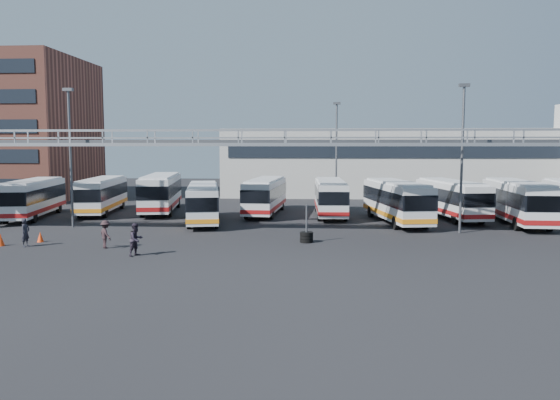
# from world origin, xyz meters

# --- Properties ---
(ground) EXTENTS (140.00, 140.00, 0.00)m
(ground) POSITION_xyz_m (0.00, 0.00, 0.00)
(ground) COLOR black
(ground) RESTS_ON ground
(gantry) EXTENTS (51.40, 5.15, 7.10)m
(gantry) POSITION_xyz_m (0.00, 5.87, 5.51)
(gantry) COLOR #94969C
(gantry) RESTS_ON ground
(apartment_building) EXTENTS (18.00, 15.00, 16.00)m
(apartment_building) POSITION_xyz_m (-34.00, 30.00, 8.00)
(apartment_building) COLOR brown
(apartment_building) RESTS_ON ground
(warehouse) EXTENTS (42.00, 14.00, 8.00)m
(warehouse) POSITION_xyz_m (12.00, 38.00, 4.00)
(warehouse) COLOR #9E9E99
(warehouse) RESTS_ON ground
(light_pole_left) EXTENTS (0.70, 0.35, 10.21)m
(light_pole_left) POSITION_xyz_m (-16.00, 8.00, 5.73)
(light_pole_left) COLOR #4C4F54
(light_pole_left) RESTS_ON ground
(light_pole_mid) EXTENTS (0.70, 0.35, 10.21)m
(light_pole_mid) POSITION_xyz_m (12.00, 7.00, 5.73)
(light_pole_mid) COLOR #4C4F54
(light_pole_mid) RESTS_ON ground
(light_pole_back) EXTENTS (0.70, 0.35, 10.21)m
(light_pole_back) POSITION_xyz_m (4.00, 22.00, 5.73)
(light_pole_back) COLOR #4C4F54
(light_pole_back) RESTS_ON ground
(bus_0) EXTENTS (4.25, 10.80, 3.20)m
(bus_0) POSITION_xyz_m (-21.63, 12.97, 1.77)
(bus_0) COLOR silver
(bus_0) RESTS_ON ground
(bus_1) EXTENTS (3.82, 10.63, 3.16)m
(bus_1) POSITION_xyz_m (-17.13, 16.47, 1.75)
(bus_1) COLOR silver
(bus_1) RESTS_ON ground
(bus_2) EXTENTS (4.30, 11.57, 3.43)m
(bus_2) POSITION_xyz_m (-12.04, 17.60, 1.90)
(bus_2) COLOR silver
(bus_2) RESTS_ON ground
(bus_3) EXTENTS (4.20, 10.25, 3.03)m
(bus_3) POSITION_xyz_m (-6.80, 10.97, 1.68)
(bus_3) COLOR silver
(bus_3) RESTS_ON ground
(bus_4) EXTENTS (3.12, 10.54, 3.16)m
(bus_4) POSITION_xyz_m (-2.41, 16.65, 1.75)
(bus_4) COLOR silver
(bus_4) RESTS_ON ground
(bus_5) EXTENTS (2.70, 10.37, 3.13)m
(bus_5) POSITION_xyz_m (3.28, 15.76, 1.73)
(bus_5) COLOR silver
(bus_5) RESTS_ON ground
(bus_6) EXTENTS (4.23, 11.05, 3.28)m
(bus_6) POSITION_xyz_m (8.32, 11.87, 1.81)
(bus_6) COLOR silver
(bus_6) RESTS_ON ground
(bus_7) EXTENTS (4.08, 10.68, 3.17)m
(bus_7) POSITION_xyz_m (13.26, 14.76, 1.75)
(bus_7) COLOR silver
(bus_7) RESTS_ON ground
(bus_8) EXTENTS (2.93, 11.05, 3.33)m
(bus_8) POSITION_xyz_m (17.56, 11.78, 1.84)
(bus_8) COLOR silver
(bus_8) RESTS_ON ground
(pedestrian_a) EXTENTS (0.48, 0.67, 1.71)m
(pedestrian_a) POSITION_xyz_m (-15.29, 0.07, 0.86)
(pedestrian_a) COLOR #21212A
(pedestrian_a) RESTS_ON ground
(pedestrian_b) EXTENTS (1.03, 1.10, 1.81)m
(pedestrian_b) POSITION_xyz_m (-7.78, -2.20, 0.91)
(pedestrian_b) COLOR #28202D
(pedestrian_b) RESTS_ON ground
(pedestrian_c) EXTENTS (1.19, 1.19, 1.66)m
(pedestrian_c) POSITION_xyz_m (-10.31, -0.11, 0.83)
(pedestrian_c) COLOR #2B1D20
(pedestrian_c) RESTS_ON ground
(cone_left) EXTENTS (0.49, 0.49, 0.78)m
(cone_left) POSITION_xyz_m (-16.96, 0.21, 0.39)
(cone_left) COLOR #F63D0D
(cone_left) RESTS_ON ground
(cone_right) EXTENTS (0.43, 0.43, 0.64)m
(cone_right) POSITION_xyz_m (-15.23, 1.67, 0.32)
(cone_right) COLOR #F63D0D
(cone_right) RESTS_ON ground
(tire_stack) EXTENTS (0.83, 0.83, 2.37)m
(tire_stack) POSITION_xyz_m (1.46, 2.62, 0.40)
(tire_stack) COLOR black
(tire_stack) RESTS_ON ground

